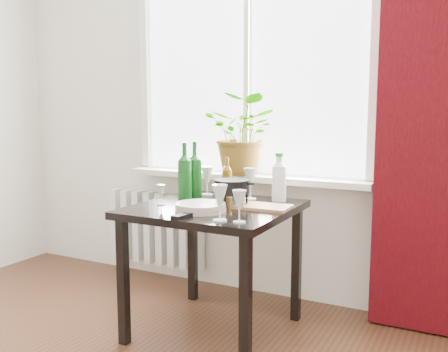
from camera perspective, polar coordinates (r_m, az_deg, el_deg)
The scene contains 19 objects.
window at distance 3.41m, azimuth 2.85°, elevation 13.05°, with size 1.72×0.08×1.62m.
windowsill at distance 3.37m, azimuth 2.26°, elevation -0.10°, with size 1.72×0.20×0.04m.
curtain at distance 3.00m, azimuth 21.95°, elevation 7.45°, with size 0.50×0.12×2.56m.
radiator at distance 3.85m, azimuth -7.80°, elevation -5.93°, with size 0.80×0.10×0.55m.
table at distance 2.82m, azimuth -1.10°, elevation -5.24°, with size 0.85×0.85×0.74m.
potted_plant at distance 3.31m, azimuth 2.28°, elevation 4.79°, with size 0.48×0.42×0.54m, color #3D771F.
wine_bottle_left at distance 2.96m, azimuth -4.50°, elevation 0.61°, with size 0.08×0.08×0.35m, color #0E4912, non-canonical shape.
wine_bottle_right at distance 3.02m, azimuth -3.36°, elevation 0.76°, with size 0.08×0.08×0.35m, color #0C3E10, non-canonical shape.
bottle_amber at distance 3.05m, azimuth 0.34°, elevation -0.16°, with size 0.06×0.06×0.25m, color brown, non-canonical shape.
cleaning_bottle at distance 2.94m, azimuth 6.32°, elevation -0.07°, with size 0.08×0.08×0.29m, color white, non-canonical shape.
wineglass_front_right at distance 2.41m, azimuth -0.49°, elevation -3.03°, with size 0.08×0.08×0.18m, color white, non-canonical shape.
wineglass_far_right at distance 2.37m, azimuth 1.76°, elevation -3.44°, with size 0.07×0.07×0.16m, color silver, non-canonical shape.
wineglass_back_center at distance 2.99m, azimuth 3.01°, elevation -0.83°, with size 0.08×0.08×0.20m, color silver, non-canonical shape.
wineglass_back_left at distance 3.14m, azimuth -1.94°, elevation -0.50°, with size 0.08×0.08×0.19m, color silver, non-canonical shape.
wineglass_front_left at distance 2.84m, azimuth -7.22°, elevation -2.13°, with size 0.05×0.05×0.12m, color silver, non-canonical shape.
plate_stack at distance 2.65m, azimuth -2.69°, elevation -3.58°, with size 0.27×0.27×0.04m, color beige.
fondue_pot at distance 2.77m, azimuth 0.94°, elevation -1.95°, with size 0.22×0.19×0.15m, color black, non-canonical shape.
tv_remote at distance 2.52m, azimuth -4.38°, elevation -4.47°, with size 0.05×0.17×0.02m, color black.
cutting_board at distance 2.74m, azimuth 4.46°, elevation -3.52°, with size 0.30×0.19×0.02m, color #A27649.
Camera 1 is at (1.41, -0.87, 1.28)m, focal length 40.00 mm.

